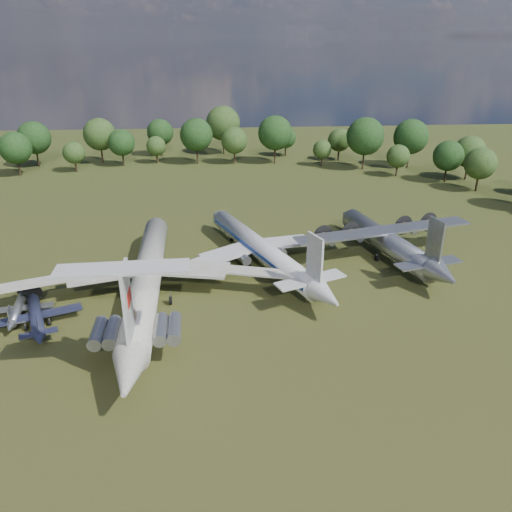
{
  "coord_description": "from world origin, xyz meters",
  "views": [
    {
      "loc": [
        6.14,
        -70.11,
        36.16
      ],
      "look_at": [
        11.73,
        0.35,
        5.0
      ],
      "focal_mm": 35.0,
      "sensor_mm": 36.0,
      "label": 1
    }
  ],
  "objects_px": {
    "il62_airliner": "(148,282)",
    "small_prop_west": "(36,319)",
    "small_prop_northwest": "(18,311)",
    "person_on_il62": "(134,314)",
    "tu104_jet": "(261,252)",
    "an12_transport": "(387,244)"
  },
  "relations": [
    {
      "from": "il62_airliner",
      "to": "tu104_jet",
      "type": "distance_m",
      "value": 20.77
    },
    {
      "from": "an12_transport",
      "to": "small_prop_west",
      "type": "bearing_deg",
      "value": -174.63
    },
    {
      "from": "tu104_jet",
      "to": "person_on_il62",
      "type": "distance_m",
      "value": 31.73
    },
    {
      "from": "an12_transport",
      "to": "small_prop_northwest",
      "type": "height_order",
      "value": "an12_transport"
    },
    {
      "from": "tu104_jet",
      "to": "small_prop_west",
      "type": "relative_size",
      "value": 2.9
    },
    {
      "from": "il62_airliner",
      "to": "person_on_il62",
      "type": "relative_size",
      "value": 35.47
    },
    {
      "from": "small_prop_west",
      "to": "person_on_il62",
      "type": "distance_m",
      "value": 17.97
    },
    {
      "from": "an12_transport",
      "to": "small_prop_west",
      "type": "relative_size",
      "value": 2.3
    },
    {
      "from": "tu104_jet",
      "to": "small_prop_northwest",
      "type": "distance_m",
      "value": 38.45
    },
    {
      "from": "tu104_jet",
      "to": "person_on_il62",
      "type": "relative_size",
      "value": 29.32
    },
    {
      "from": "an12_transport",
      "to": "small_prop_northwest",
      "type": "distance_m",
      "value": 60.2
    },
    {
      "from": "il62_airliner",
      "to": "tu104_jet",
      "type": "bearing_deg",
      "value": 28.52
    },
    {
      "from": "small_prop_northwest",
      "to": "person_on_il62",
      "type": "bearing_deg",
      "value": -41.9
    },
    {
      "from": "il62_airliner",
      "to": "person_on_il62",
      "type": "height_order",
      "value": "person_on_il62"
    },
    {
      "from": "an12_transport",
      "to": "person_on_il62",
      "type": "distance_m",
      "value": 48.66
    },
    {
      "from": "il62_airliner",
      "to": "small_prop_west",
      "type": "height_order",
      "value": "il62_airliner"
    },
    {
      "from": "il62_airliner",
      "to": "tu104_jet",
      "type": "height_order",
      "value": "il62_airliner"
    },
    {
      "from": "small_prop_northwest",
      "to": "person_on_il62",
      "type": "height_order",
      "value": "person_on_il62"
    },
    {
      "from": "il62_airliner",
      "to": "small_prop_west",
      "type": "distance_m",
      "value": 15.86
    },
    {
      "from": "small_prop_northwest",
      "to": "an12_transport",
      "type": "bearing_deg",
      "value": 6.25
    },
    {
      "from": "tu104_jet",
      "to": "person_on_il62",
      "type": "bearing_deg",
      "value": -145.55
    },
    {
      "from": "small_prop_northwest",
      "to": "il62_airliner",
      "type": "bearing_deg",
      "value": 3.61
    }
  ]
}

